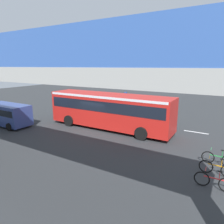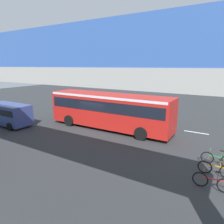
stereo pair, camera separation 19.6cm
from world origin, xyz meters
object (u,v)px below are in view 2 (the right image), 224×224
parked_van (8,113)px  bicycle_orange (216,169)px  city_bus (109,108)px  bicycle_red (212,182)px  traffic_sign (126,100)px  bicycle_green (217,159)px

parked_van → bicycle_orange: bearing=180.0°
city_bus → bicycle_red: (-9.09, 5.52, -1.51)m
city_bus → traffic_sign: size_ratio=4.12×
parked_van → bicycle_orange: parked_van is taller
bicycle_orange → traffic_sign: traffic_sign is taller
city_bus → bicycle_green: bearing=162.8°
bicycle_red → traffic_sign: (9.70, -9.98, 1.52)m
city_bus → traffic_sign: city_bus is taller
bicycle_green → traffic_sign: (9.69, -7.26, 1.52)m
city_bus → traffic_sign: (0.62, -4.46, 0.01)m
bicycle_green → bicycle_orange: bearing=91.5°
bicycle_red → bicycle_green: 2.71m
city_bus → parked_van: 9.74m
bicycle_red → bicycle_orange: bearing=-90.7°
bicycle_green → city_bus: bearing=-17.2°
bicycle_green → traffic_sign: size_ratio=0.63×
parked_van → bicycle_green: (-17.89, -1.28, -0.81)m
parked_van → bicycle_red: (-17.90, 1.44, -0.81)m
parked_van → traffic_sign: bearing=-133.8°
bicycle_red → bicycle_green: same height
city_bus → bicycle_green: size_ratio=6.52×
bicycle_orange → parked_van: bearing=-0.0°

